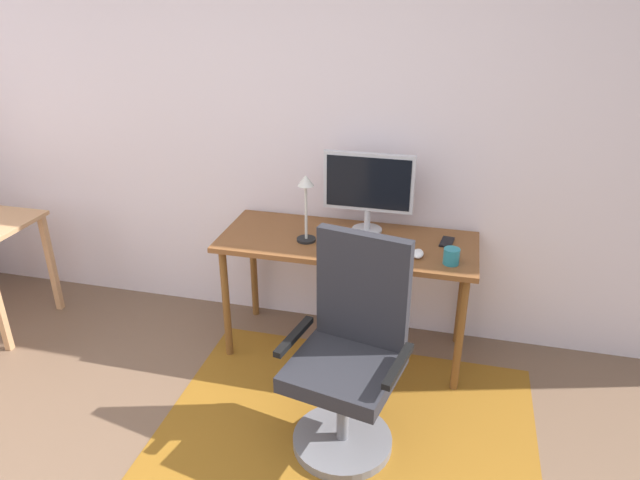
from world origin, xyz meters
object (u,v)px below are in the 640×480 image
Objects in this scene: computer_mouse at (418,254)px; keyboard at (363,251)px; coffee_cup at (451,256)px; desk_lamp at (306,198)px; monitor at (368,185)px; office_chair at (349,363)px; desk at (347,252)px; cell_phone at (447,242)px.

keyboard is at bearing -175.67° from computer_mouse.
keyboard is 4.13× the size of computer_mouse.
coffee_cup is 0.85m from desk_lamp.
office_chair is (0.08, -0.90, -0.58)m from monitor.
desk is at bearing 164.05° from computer_mouse.
computer_mouse is at bearing 165.81° from coffee_cup.
cell_phone is 0.36× the size of desk_lamp.
computer_mouse is 0.26× the size of desk_lamp.
monitor is at bearing 96.08° from keyboard.
monitor is at bearing 140.03° from computer_mouse.
cell_phone is at bearing 9.90° from desk.
cell_phone is 0.97m from office_chair.
computer_mouse is (0.33, -0.27, -0.27)m from monitor.
computer_mouse is at bearing -15.95° from desk.
cell_phone is 0.84m from desk_lamp.
office_chair is (-0.24, -0.63, -0.31)m from computer_mouse.
office_chair is at bearing -59.76° from desk_lamp.
monitor reaches higher than keyboard.
office_chair reaches higher than keyboard.
desk is 3.43× the size of keyboard.
desk is 0.40m from monitor.
desk_lamp reaches higher than cell_phone.
desk is 0.20m from keyboard.
computer_mouse is 0.74m from office_chair.
computer_mouse reaches higher than desk.
desk_lamp is (-0.82, 0.09, 0.21)m from coffee_cup.
monitor reaches higher than desk_lamp.
desk_lamp is (-0.64, 0.05, 0.24)m from computer_mouse.
computer_mouse is 0.18m from coffee_cup.
keyboard reaches higher than desk.
desk_lamp is at bearing -160.75° from cell_phone.
coffee_cup is (0.47, -0.02, 0.03)m from keyboard.
coffee_cup is 0.08× the size of office_chair.
coffee_cup reaches higher than desk.
desk is 0.44m from computer_mouse.
cell_phone is at bearing 11.89° from desk_lamp.
cell_phone is (0.47, -0.06, -0.28)m from monitor.
coffee_cup reaches higher than computer_mouse.
keyboard is 1.09× the size of desk_lamp.
keyboard is 0.40× the size of office_chair.
office_chair reaches higher than cell_phone.
desk is 0.79m from office_chair.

